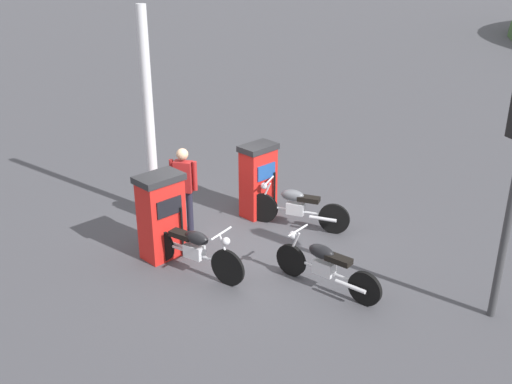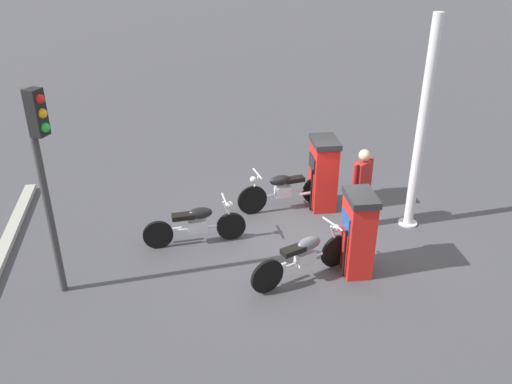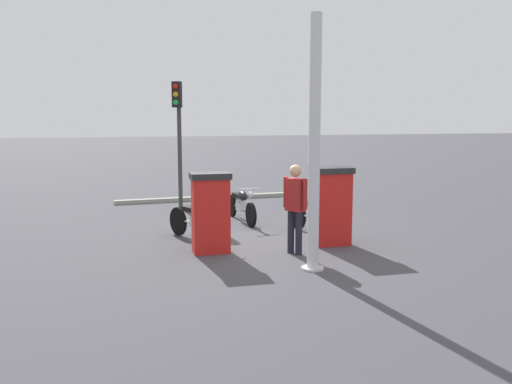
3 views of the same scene
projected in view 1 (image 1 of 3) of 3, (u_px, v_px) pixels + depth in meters
name	position (u px, v px, depth m)	size (l,w,h in m)	color
ground_plane	(234.00, 243.00, 11.62)	(120.00, 120.00, 0.00)	#424247
fuel_pump_near	(162.00, 216.00, 10.84)	(0.61, 0.85, 1.63)	red
fuel_pump_far	(258.00, 180.00, 12.51)	(0.56, 0.79, 1.58)	red
motorcycle_near_pump	(193.00, 248.00, 10.41)	(2.18, 0.65, 0.97)	black
motorcycle_far_pump	(296.00, 206.00, 12.08)	(1.99, 0.99, 0.96)	black
motorcycle_extra	(325.00, 266.00, 9.94)	(2.05, 0.56, 0.93)	black
attendant_person	(184.00, 184.00, 11.77)	(0.53, 0.37, 1.75)	#1E1E2D
canopy_support_pole	(149.00, 119.00, 12.08)	(0.40, 0.40, 4.36)	silver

